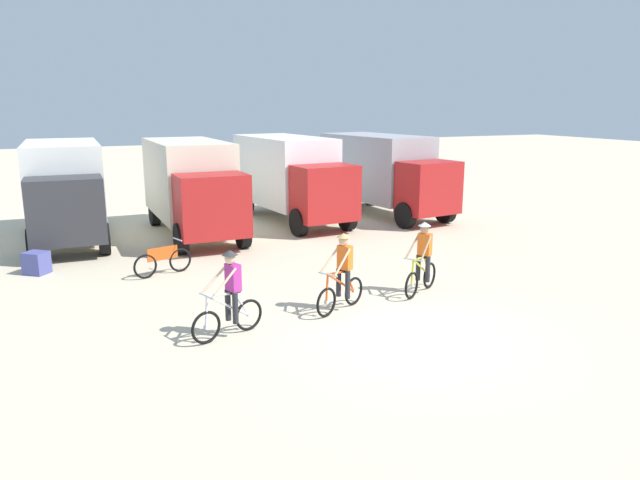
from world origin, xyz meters
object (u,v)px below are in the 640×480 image
cyclist_orange_shirt (230,297)px  supply_crate (36,263)px  cyclist_cowboy_hat (342,275)px  cyclist_near_camera (423,260)px  box_truck_avon_van (291,175)px  box_truck_grey_hauler (384,171)px  bicycle_spare (163,261)px  box_truck_white_box (65,186)px  box_truck_cream_rv (192,183)px

cyclist_orange_shirt → supply_crate: bearing=119.4°
cyclist_cowboy_hat → cyclist_near_camera: 2.43m
cyclist_cowboy_hat → cyclist_near_camera: size_ratio=1.00×
box_truck_avon_van → box_truck_grey_hauler: 4.10m
bicycle_spare → supply_crate: bearing=154.2°
box_truck_white_box → supply_crate: 4.65m
cyclist_orange_shirt → cyclist_cowboy_hat: (2.78, 0.50, -0.00)m
box_truck_avon_van → cyclist_cowboy_hat: box_truck_avon_van is taller
box_truck_avon_van → cyclist_cowboy_hat: size_ratio=3.81×
cyclist_orange_shirt → supply_crate: size_ratio=2.90×
box_truck_white_box → supply_crate: (-0.95, -4.27, -1.56)m
box_truck_cream_rv → box_truck_avon_van: size_ratio=0.98×
box_truck_white_box → box_truck_avon_van: same height
cyclist_cowboy_hat → supply_crate: bearing=136.7°
box_truck_grey_hauler → cyclist_cowboy_hat: size_ratio=3.85×
box_truck_grey_hauler → cyclist_orange_shirt: size_ratio=3.85×
box_truck_avon_van → cyclist_near_camera: (-0.39, -10.17, -1.03)m
box_truck_avon_van → box_truck_cream_rv: bearing=-166.3°
box_truck_avon_van → cyclist_near_camera: size_ratio=3.81×
box_truck_avon_van → cyclist_cowboy_hat: 10.93m
box_truck_cream_rv → box_truck_avon_van: (4.18, 1.02, 0.00)m
bicycle_spare → supply_crate: bicycle_spare is taller
box_truck_avon_van → box_truck_grey_hauler: (4.09, -0.35, 0.00)m
box_truck_cream_rv → cyclist_near_camera: size_ratio=3.72×
cyclist_cowboy_hat → supply_crate: size_ratio=2.90×
box_truck_avon_van → bicycle_spare: (-6.08, -5.92, -1.48)m
cyclist_cowboy_hat → supply_crate: (-6.53, 6.16, -0.53)m
cyclist_orange_shirt → bicycle_spare: (-0.51, 5.10, -0.45)m
box_truck_white_box → box_truck_grey_hauler: bearing=-1.2°
box_truck_avon_van → cyclist_near_camera: 10.23m
box_truck_grey_hauler → cyclist_cowboy_hat: 12.32m
cyclist_near_camera → supply_crate: 10.67m
box_truck_white_box → bicycle_spare: bearing=-68.6°
box_truck_cream_rv → supply_crate: (-5.14, -3.34, -1.56)m
box_truck_grey_hauler → supply_crate: size_ratio=11.15×
cyclist_near_camera → box_truck_cream_rv: bearing=112.5°
cyclist_orange_shirt → bicycle_spare: cyclist_orange_shirt is taller
box_truck_white_box → supply_crate: box_truck_white_box is taller
box_truck_cream_rv → bicycle_spare: (-1.91, -4.90, -1.48)m
box_truck_avon_van → cyclist_cowboy_hat: (-2.79, -10.52, -1.03)m
box_truck_avon_van → supply_crate: bearing=-154.9°
cyclist_orange_shirt → cyclist_cowboy_hat: bearing=10.2°
supply_crate → box_truck_white_box: bearing=77.5°
supply_crate → box_truck_cream_rv: bearing=33.0°
box_truck_avon_van → supply_crate: size_ratio=11.03×
box_truck_avon_van → cyclist_near_camera: box_truck_avon_van is taller
cyclist_cowboy_hat → cyclist_near_camera: bearing=8.2°
box_truck_cream_rv → supply_crate: 6.33m
box_truck_grey_hauler → cyclist_cowboy_hat: bearing=-124.1°
supply_crate → box_truck_grey_hauler: bearing=16.6°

